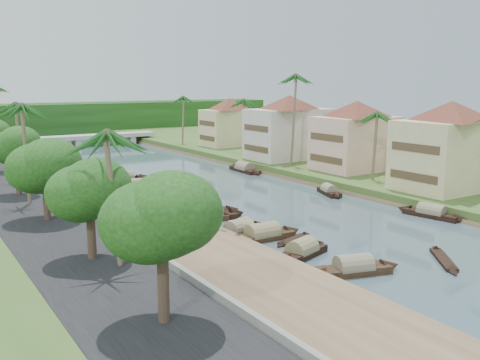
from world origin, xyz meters
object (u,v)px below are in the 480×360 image
person_near (190,223)px  sampan_0 (353,268)px  building_near (449,145)px  bridge (90,138)px  sampan_1 (302,251)px

person_near → sampan_0: bearing=-122.6°
building_near → person_near: building_near is taller
building_near → sampan_0: building_near is taller
building_near → sampan_0: bearing=-155.7°
bridge → sampan_1: bridge is taller
sampan_1 → building_near: bearing=-3.1°
bridge → building_near: size_ratio=1.89×
building_near → sampan_1: bearing=-165.3°
sampan_0 → bridge: bearing=101.1°
bridge → sampan_1: (-8.75, -81.26, -1.31)m
sampan_0 → sampan_1: size_ratio=1.09×
sampan_0 → person_near: 14.87m
building_near → bridge: bearing=104.4°
bridge → building_near: building_near is taller
sampan_0 → person_near: (-6.10, 13.51, 1.18)m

